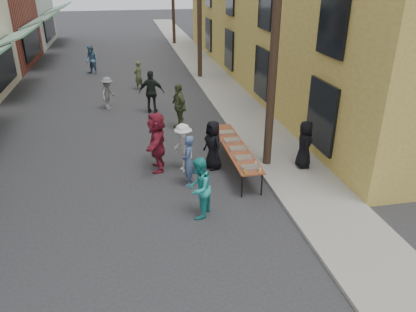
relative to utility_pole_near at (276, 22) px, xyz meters
name	(u,v)px	position (x,y,z in m)	size (l,w,h in m)	color
ground	(138,234)	(-4.30, -3.00, -4.50)	(120.00, 120.00, 0.00)	#28282B
sidewalk	(211,76)	(0.70, 12.00, -4.45)	(2.20, 60.00, 0.10)	gray
utility_pole_near	(276,22)	(0.00, 0.00, 0.00)	(0.26, 0.26, 9.00)	#2D2116
serving_table	(235,147)	(-1.07, 0.08, -3.79)	(0.70, 4.00, 0.75)	brown
catering_tray_sausage	(250,168)	(-1.07, -1.57, -3.71)	(0.50, 0.33, 0.08)	maroon
catering_tray_foil_b	(244,158)	(-1.07, -0.92, -3.71)	(0.50, 0.33, 0.08)	#B2B2B7
catering_tray_buns	(238,149)	(-1.07, -0.22, -3.71)	(0.50, 0.33, 0.08)	tan
catering_tray_foil_d	(232,140)	(-1.07, 0.48, -3.71)	(0.50, 0.33, 0.08)	#B2B2B7
catering_tray_buns_end	(227,133)	(-1.07, 1.18, -3.71)	(0.50, 0.33, 0.08)	tan
condiment_jar_a	(246,173)	(-1.29, -1.87, -3.71)	(0.07, 0.07, 0.08)	#A57F26
condiment_jar_b	(245,172)	(-1.29, -1.77, -3.71)	(0.07, 0.07, 0.08)	#A57F26
condiment_jar_c	(244,170)	(-1.29, -1.67, -3.71)	(0.07, 0.07, 0.08)	#A57F26
cup_stack	(260,170)	(-0.87, -1.82, -3.69)	(0.08, 0.08, 0.12)	tan
guest_front_a	(213,145)	(-1.76, 0.20, -3.70)	(0.78, 0.51, 1.60)	black
guest_front_b	(188,161)	(-2.70, -0.75, -3.72)	(0.57, 0.37, 1.55)	#425881
guest_front_c	(199,188)	(-2.70, -2.49, -3.67)	(0.80, 0.63, 1.65)	teal
guest_front_d	(183,148)	(-2.70, 0.21, -3.71)	(1.02, 0.58, 1.57)	silver
guest_front_e	(179,106)	(-2.32, 4.00, -3.58)	(1.08, 0.45, 1.85)	#505E36
guest_queue_back	(157,142)	(-3.50, 0.45, -3.54)	(1.78, 0.57, 1.92)	maroon
server	(305,144)	(1.04, -0.48, -3.63)	(0.75, 0.49, 1.53)	black
passerby_left	(108,93)	(-5.15, 7.13, -3.76)	(0.95, 0.55, 1.47)	slate
passerby_mid	(152,92)	(-3.23, 6.16, -3.55)	(1.11, 0.46, 1.89)	black
passerby_right	(138,75)	(-3.65, 10.19, -3.75)	(0.55, 0.36, 1.51)	#495430
passerby_far	(92,60)	(-6.24, 14.24, -3.64)	(0.83, 0.65, 1.72)	#496D8E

